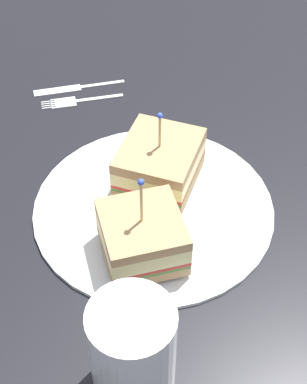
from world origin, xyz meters
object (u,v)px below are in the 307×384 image
at_px(fork, 73,101).
at_px(sandwich_half_back, 142,237).
at_px(sandwich_half_front, 159,163).
at_px(plate, 154,206).
at_px(drink_glass, 133,356).
at_px(knife, 73,88).

bearing_deg(fork, sandwich_half_back, -77.80).
distance_m(sandwich_half_front, sandwich_half_back, 0.12).
xyz_separation_m(plate, drink_glass, (-0.05, -0.22, 0.04)).
distance_m(drink_glass, fork, 0.45).
relative_size(sandwich_half_front, sandwich_half_back, 1.15).
distance_m(drink_glass, knife, 0.48).
bearing_deg(sandwich_half_front, knife, 114.06).
bearing_deg(plate, drink_glass, -102.64).
bearing_deg(knife, sandwich_half_front, -65.94).
xyz_separation_m(sandwich_half_back, knife, (-0.06, 0.33, -0.03)).
relative_size(sandwich_half_front, knife, 0.95).
relative_size(sandwich_half_back, knife, 0.83).
bearing_deg(sandwich_half_back, sandwich_half_front, 72.56).
xyz_separation_m(plate, knife, (-0.08, 0.26, -0.00)).
xyz_separation_m(sandwich_half_front, sandwich_half_back, (-0.04, -0.11, -0.00)).
distance_m(plate, fork, 0.24).
bearing_deg(sandwich_half_back, drink_glass, -100.25).
bearing_deg(drink_glass, fork, 94.95).
bearing_deg(sandwich_half_back, fork, 102.20).
relative_size(plate, fork, 2.39).
distance_m(fork, knife, 0.03).
bearing_deg(plate, knife, 108.09).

